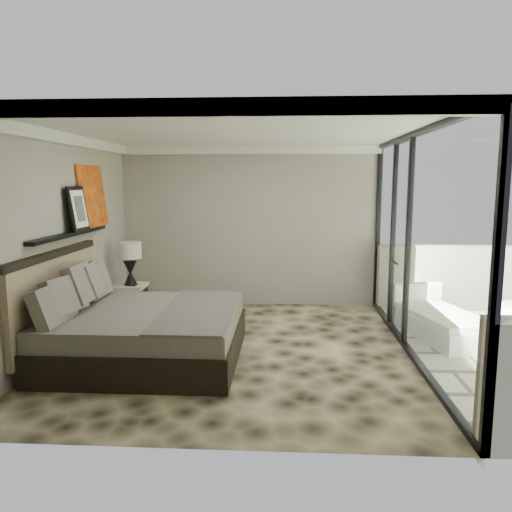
# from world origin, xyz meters

# --- Properties ---
(floor) EXTENTS (5.00, 5.00, 0.00)m
(floor) POSITION_xyz_m (0.00, 0.00, 0.00)
(floor) COLOR black
(floor) RESTS_ON ground
(ceiling) EXTENTS (4.50, 5.00, 0.02)m
(ceiling) POSITION_xyz_m (0.00, 0.00, 2.79)
(ceiling) COLOR silver
(ceiling) RESTS_ON back_wall
(back_wall) EXTENTS (4.50, 0.02, 2.80)m
(back_wall) POSITION_xyz_m (0.00, 2.49, 1.40)
(back_wall) COLOR gray
(back_wall) RESTS_ON floor
(left_wall) EXTENTS (0.02, 5.00, 2.80)m
(left_wall) POSITION_xyz_m (-2.24, 0.00, 1.40)
(left_wall) COLOR gray
(left_wall) RESTS_ON floor
(glass_wall) EXTENTS (0.08, 5.00, 2.80)m
(glass_wall) POSITION_xyz_m (2.25, 0.00, 1.40)
(glass_wall) COLOR white
(glass_wall) RESTS_ON floor
(picture_ledge) EXTENTS (0.12, 2.20, 0.05)m
(picture_ledge) POSITION_xyz_m (-2.18, 0.10, 1.50)
(picture_ledge) COLOR black
(picture_ledge) RESTS_ON left_wall
(bed) EXTENTS (2.31, 2.24, 1.28)m
(bed) POSITION_xyz_m (-1.16, -0.41, 0.37)
(bed) COLOR black
(bed) RESTS_ON floor
(nightstand) EXTENTS (0.54, 0.54, 0.52)m
(nightstand) POSITION_xyz_m (-1.91, 1.60, 0.26)
(nightstand) COLOR black
(nightstand) RESTS_ON floor
(table_lamp) EXTENTS (0.38, 0.38, 0.70)m
(table_lamp) POSITION_xyz_m (-1.87, 1.54, 0.97)
(table_lamp) COLOR black
(table_lamp) RESTS_ON nightstand
(abstract_canvas) EXTENTS (0.13, 0.90, 0.90)m
(abstract_canvas) POSITION_xyz_m (-2.19, 0.91, 1.97)
(abstract_canvas) COLOR #A50E0E
(abstract_canvas) RESTS_ON picture_ledge
(framed_print) EXTENTS (0.11, 0.50, 0.60)m
(framed_print) POSITION_xyz_m (-2.14, 0.26, 1.82)
(framed_print) COLOR black
(framed_print) RESTS_ON picture_ledge
(lounger) EXTENTS (1.19, 1.76, 0.63)m
(lounger) POSITION_xyz_m (2.87, 0.76, 0.20)
(lounger) COLOR silver
(lounger) RESTS_ON terrace_slab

